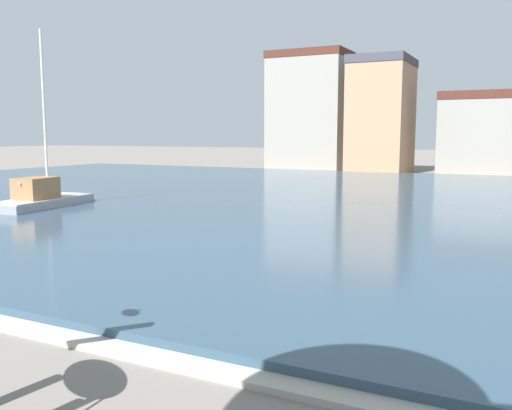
# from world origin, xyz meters

# --- Properties ---
(harbor_water) EXTENTS (86.09, 45.03, 0.29)m
(harbor_water) POSITION_xyz_m (0.00, 32.22, 0.15)
(harbor_water) COLOR #334C60
(harbor_water) RESTS_ON ground
(quay_edge_coping) EXTENTS (86.09, 0.50, 0.12)m
(quay_edge_coping) POSITION_xyz_m (0.00, 9.45, 0.06)
(quay_edge_coping) COLOR #ADA89E
(quay_edge_coping) RESTS_ON ground
(sailboat_grey) EXTENTS (2.50, 6.39, 8.94)m
(sailboat_grey) POSITION_xyz_m (-16.44, 21.89, 0.60)
(sailboat_grey) COLOR #939399
(sailboat_grey) RESTS_ON ground
(townhouse_tall_gabled) EXTENTS (8.63, 6.06, 12.97)m
(townhouse_tall_gabled) POSITION_xyz_m (-17.27, 60.44, 6.50)
(townhouse_tall_gabled) COLOR gray
(townhouse_tall_gabled) RESTS_ON ground
(townhouse_narrow_midrow) EXTENTS (5.59, 7.60, 11.46)m
(townhouse_narrow_midrow) POSITION_xyz_m (-8.52, 57.65, 5.74)
(townhouse_narrow_midrow) COLOR tan
(townhouse_narrow_midrow) RESTS_ON ground
(townhouse_end_terrace) EXTENTS (7.89, 5.28, 7.98)m
(townhouse_end_terrace) POSITION_xyz_m (0.77, 60.02, 4.00)
(townhouse_end_terrace) COLOR gray
(townhouse_end_terrace) RESTS_ON ground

